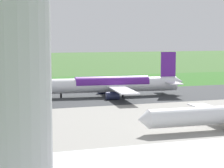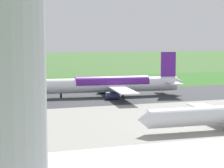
{
  "view_description": "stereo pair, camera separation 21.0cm",
  "coord_description": "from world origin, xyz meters",
  "px_view_note": "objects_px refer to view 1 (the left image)",
  "views": [
    {
      "loc": [
        46.31,
        141.01,
        21.51
      ],
      "look_at": [
        -0.06,
        0.0,
        4.5
      ],
      "focal_mm": 67.18,
      "sensor_mm": 36.0,
      "label": 1
    },
    {
      "loc": [
        46.11,
        141.08,
        21.51
      ],
      "look_at": [
        -0.06,
        0.0,
        4.5
      ],
      "focal_mm": 67.18,
      "sensor_mm": 36.0,
      "label": 2
    }
  ],
  "objects_px": {
    "service_car_followme": "(10,93)",
    "no_stopping_sign": "(135,79)",
    "traffic_cone_orange": "(130,83)",
    "airliner_main": "(113,84)"
  },
  "relations": [
    {
      "from": "airliner_main",
      "to": "no_stopping_sign",
      "type": "bearing_deg",
      "value": -121.1
    },
    {
      "from": "airliner_main",
      "to": "no_stopping_sign",
      "type": "relative_size",
      "value": 18.18
    },
    {
      "from": "service_car_followme",
      "to": "no_stopping_sign",
      "type": "xyz_separation_m",
      "value": [
        -59.12,
        -26.7,
        0.91
      ]
    },
    {
      "from": "no_stopping_sign",
      "to": "service_car_followme",
      "type": "bearing_deg",
      "value": 24.3
    },
    {
      "from": "airliner_main",
      "to": "traffic_cone_orange",
      "type": "bearing_deg",
      "value": -119.66
    },
    {
      "from": "service_car_followme",
      "to": "traffic_cone_orange",
      "type": "relative_size",
      "value": 8.18
    },
    {
      "from": "traffic_cone_orange",
      "to": "no_stopping_sign",
      "type": "bearing_deg",
      "value": -129.34
    },
    {
      "from": "airliner_main",
      "to": "service_car_followme",
      "type": "distance_m",
      "value": 37.53
    },
    {
      "from": "service_car_followme",
      "to": "traffic_cone_orange",
      "type": "distance_m",
      "value": 58.67
    },
    {
      "from": "no_stopping_sign",
      "to": "traffic_cone_orange",
      "type": "relative_size",
      "value": 5.42
    }
  ]
}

